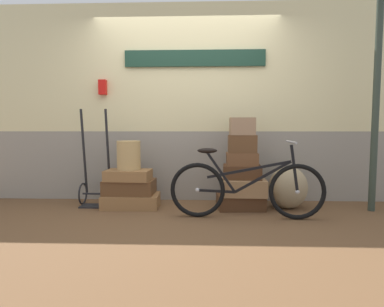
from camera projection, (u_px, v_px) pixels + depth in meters
ground at (183, 217)px, 3.79m from camera, size 8.51×5.20×0.06m
station_building at (188, 103)px, 4.53m from camera, size 6.51×0.74×2.68m
suitcase_0 at (131, 201)px, 4.11m from camera, size 0.71×0.44×0.17m
suitcase_1 at (130, 187)px, 4.13m from camera, size 0.64×0.42×0.18m
suitcase_2 at (128, 175)px, 4.08m from camera, size 0.57×0.39×0.13m
suitcase_3 at (240, 201)px, 4.08m from camera, size 0.59×0.48×0.17m
suitcase_4 at (244, 187)px, 4.04m from camera, size 0.55×0.48×0.20m
suitcase_5 at (242, 172)px, 4.05m from camera, size 0.49×0.42×0.17m
suitcase_6 at (242, 159)px, 4.03m from camera, size 0.39×0.32×0.16m
suitcase_7 at (242, 144)px, 4.02m from camera, size 0.35×0.29×0.22m
suitcase_8 at (242, 126)px, 3.99m from camera, size 0.30×0.28×0.21m
wicker_basket at (129, 155)px, 4.08m from camera, size 0.29×0.29×0.36m
luggage_trolley at (96, 183)px, 4.23m from camera, size 0.40×0.36×1.25m
burlap_sack at (288, 187)px, 4.05m from camera, size 0.48×0.41×0.53m
bicycle at (246, 189)px, 3.60m from camera, size 1.71×0.46×0.87m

